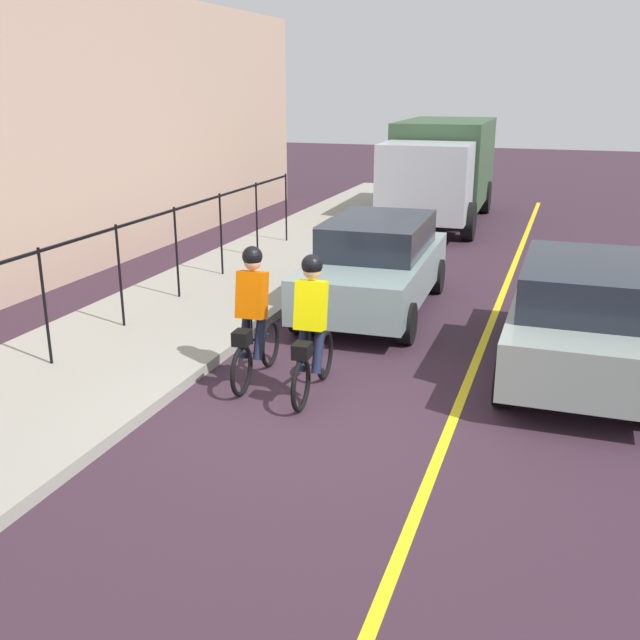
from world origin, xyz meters
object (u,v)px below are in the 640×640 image
at_px(cyclist_lead, 253,316).
at_px(box_truck_background, 441,166).
at_px(cyclist_follow, 311,328).
at_px(parked_sedan_rear, 376,264).
at_px(patrol_sedan, 582,314).

bearing_deg(cyclist_lead, box_truck_background, -3.39).
bearing_deg(cyclist_follow, parked_sedan_rear, 0.24).
xyz_separation_m(cyclist_lead, cyclist_follow, (-0.19, -0.87, 0.00)).
relative_size(cyclist_lead, box_truck_background, 0.27).
distance_m(cyclist_lead, patrol_sedan, 4.39).
height_order(cyclist_lead, patrol_sedan, cyclist_lead).
relative_size(patrol_sedan, box_truck_background, 0.65).
bearing_deg(patrol_sedan, cyclist_lead, 113.53).
relative_size(patrol_sedan, parked_sedan_rear, 0.99).
bearing_deg(box_truck_background, cyclist_lead, -2.25).
distance_m(parked_sedan_rear, box_truck_background, 9.10).
bearing_deg(cyclist_lead, patrol_sedan, -69.14).
bearing_deg(parked_sedan_rear, cyclist_lead, -11.97).
relative_size(parked_sedan_rear, box_truck_background, 0.66).
xyz_separation_m(cyclist_follow, box_truck_background, (12.92, 0.74, 0.64)).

